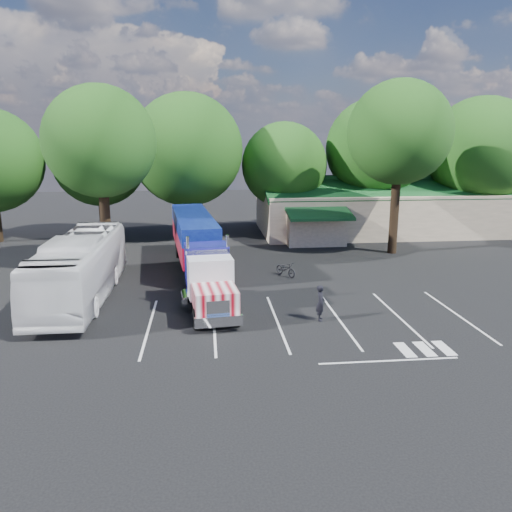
{
  "coord_description": "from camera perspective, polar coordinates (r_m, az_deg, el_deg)",
  "views": [
    {
      "loc": [
        -3.51,
        -29.6,
        9.09
      ],
      "look_at": [
        -0.46,
        0.1,
        2.0
      ],
      "focal_mm": 35.0,
      "sensor_mm": 36.0,
      "label": 1
    }
  ],
  "objects": [
    {
      "name": "silver_sedan",
      "position": [
        46.49,
        11.53,
        2.72
      ],
      "size": [
        4.64,
        2.57,
        1.45
      ],
      "primitive_type": "imported",
      "rotation": [
        0.0,
        0.0,
        1.32
      ],
      "color": "#979A9E",
      "rests_on": "ground"
    },
    {
      "name": "tree_near_left",
      "position": [
        36.28,
        -17.4,
        12.33
      ],
      "size": [
        7.6,
        7.6,
        12.65
      ],
      "color": "black",
      "rests_on": "ground"
    },
    {
      "name": "event_hall",
      "position": [
        50.91,
        14.05,
        5.19
      ],
      "size": [
        24.2,
        14.12,
        5.55
      ],
      "color": "beige",
      "rests_on": "ground"
    },
    {
      "name": "ground",
      "position": [
        31.16,
        0.85,
        -3.6
      ],
      "size": [
        120.0,
        120.0,
        0.0
      ],
      "primitive_type": "plane",
      "color": "black",
      "rests_on": "ground"
    },
    {
      "name": "tree_near_right",
      "position": [
        40.95,
        16.08,
        13.38
      ],
      "size": [
        8.0,
        8.0,
        13.5
      ],
      "color": "black",
      "rests_on": "ground"
    },
    {
      "name": "woman",
      "position": [
        25.61,
        7.4,
        -5.33
      ],
      "size": [
        0.57,
        0.76,
        1.86
      ],
      "primitive_type": "imported",
      "rotation": [
        0.0,
        0.0,
        1.36
      ],
      "color": "black",
      "rests_on": "ground"
    },
    {
      "name": "tree_row_f",
      "position": [
        53.45,
        24.32,
        10.81
      ],
      "size": [
        10.4,
        10.4,
        13.0
      ],
      "color": "black",
      "rests_on": "ground"
    },
    {
      "name": "bicycle",
      "position": [
        33.62,
        3.41,
        -1.48
      ],
      "size": [
        1.53,
        1.94,
        0.98
      ],
      "primitive_type": "imported",
      "rotation": [
        0.0,
        0.0,
        0.55
      ],
      "color": "black",
      "rests_on": "ground"
    },
    {
      "name": "tree_row_e",
      "position": [
        50.39,
        13.55,
        11.85
      ],
      "size": [
        9.6,
        9.6,
        12.9
      ],
      "color": "black",
      "rests_on": "ground"
    },
    {
      "name": "tree_row_b",
      "position": [
        48.38,
        -17.48,
        10.44
      ],
      "size": [
        8.4,
        8.4,
        11.35
      ],
      "color": "black",
      "rests_on": "ground"
    },
    {
      "name": "tour_bus",
      "position": [
        30.4,
        -19.4,
        -1.22
      ],
      "size": [
        3.09,
        13.18,
        3.67
      ],
      "primitive_type": "imported",
      "rotation": [
        0.0,
        0.0,
        -0.0
      ],
      "color": "silver",
      "rests_on": "ground"
    },
    {
      "name": "semi_truck",
      "position": [
        33.36,
        -6.75,
        1.45
      ],
      "size": [
        4.45,
        19.21,
        3.99
      ],
      "rotation": [
        0.0,
        0.0,
        0.11
      ],
      "color": "black",
      "rests_on": "ground"
    },
    {
      "name": "tree_row_d",
      "position": [
        47.76,
        3.23,
        10.33
      ],
      "size": [
        8.0,
        8.0,
        10.6
      ],
      "color": "black",
      "rests_on": "ground"
    },
    {
      "name": "tree_row_c",
      "position": [
        45.83,
        -7.91,
        11.92
      ],
      "size": [
        10.0,
        10.0,
        13.05
      ],
      "color": "black",
      "rests_on": "ground"
    }
  ]
}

